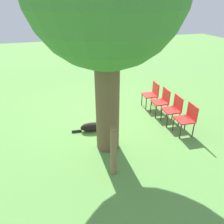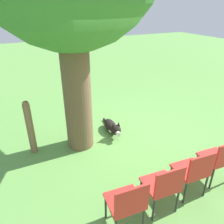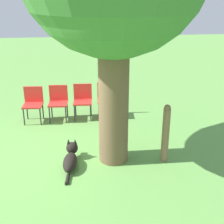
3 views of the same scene
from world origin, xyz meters
name	(u,v)px [view 2 (image 2 of 3)]	position (x,y,z in m)	size (l,w,h in m)	color
ground_plane	(123,138)	(0.00, 0.00, 0.00)	(30.00, 30.00, 0.00)	#609947
dog	(112,127)	(0.31, 0.12, 0.14)	(1.06, 0.32, 0.39)	black
fence_post	(30,127)	(0.34, 1.84, 0.56)	(0.13, 0.13, 1.11)	#846647
red_chair_0	(220,157)	(-1.81, -0.74, 0.48)	(0.45, 0.47, 0.82)	red
red_chair_1	(194,170)	(-1.85, -0.16, 0.48)	(0.45, 0.47, 0.82)	red
red_chair_2	(163,185)	(-1.89, 0.42, 0.48)	(0.45, 0.47, 0.82)	red
red_chair_3	(127,202)	(-1.93, 1.01, 0.48)	(0.45, 0.47, 0.82)	red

